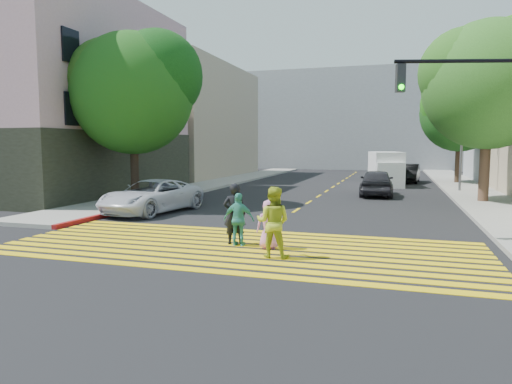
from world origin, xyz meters
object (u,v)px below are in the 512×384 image
at_px(tree_left, 134,87).
at_px(pedestrian_extra, 239,219).
at_px(tree_right_far, 461,109).
at_px(white_sedan, 152,196).
at_px(white_van, 386,170).
at_px(silver_car, 390,170).
at_px(dark_car_parked, 408,173).
at_px(pedestrian_child, 269,224).
at_px(traffic_signal, 488,118).
at_px(pedestrian_man, 235,214).
at_px(dark_car_near, 377,182).
at_px(tree_right_near, 491,78).
at_px(pedestrian_woman, 273,222).

height_order(tree_left, pedestrian_extra, tree_left).
xyz_separation_m(tree_right_far, white_sedan, (-14.32, -19.49, -4.84)).
bearing_deg(white_van, tree_right_far, 19.65).
distance_m(pedestrian_extra, silver_car, 29.51).
bearing_deg(tree_left, pedestrian_extra, -43.20).
bearing_deg(dark_car_parked, pedestrian_child, -93.86).
height_order(dark_car_parked, traffic_signal, traffic_signal).
bearing_deg(pedestrian_man, dark_car_near, -120.97).
bearing_deg(white_van, tree_right_near, -71.66).
xyz_separation_m(tree_right_far, white_van, (-5.10, -2.87, -4.40)).
xyz_separation_m(tree_right_far, traffic_signal, (-1.90, -22.11, -1.92)).
relative_size(white_van, traffic_signal, 0.95).
bearing_deg(silver_car, pedestrian_woman, 83.58).
height_order(tree_right_near, white_van, tree_right_near).
relative_size(pedestrian_man, pedestrian_extra, 1.17).
bearing_deg(pedestrian_man, tree_left, -61.38).
distance_m(pedestrian_child, silver_car, 29.50).
bearing_deg(dark_car_near, pedestrian_man, 75.31).
bearing_deg(tree_right_far, white_van, -150.62).
xyz_separation_m(pedestrian_woman, white_sedan, (-7.00, 6.07, -0.21)).
distance_m(tree_left, tree_right_near, 17.07).
xyz_separation_m(tree_right_far, pedestrian_woman, (-7.32, -25.57, -4.64)).
distance_m(pedestrian_woman, dark_car_parked, 26.43).
bearing_deg(pedestrian_woman, tree_right_far, -106.28).
xyz_separation_m(silver_car, traffic_signal, (3.01, -26.81, 2.91)).
xyz_separation_m(tree_right_near, white_sedan, (-14.14, -7.41, -5.37)).
bearing_deg(pedestrian_extra, silver_car, -99.31).
xyz_separation_m(pedestrian_man, white_van, (3.68, 21.55, 0.25)).
bearing_deg(dark_car_near, tree_right_near, 154.87).
bearing_deg(tree_left, silver_car, 62.14).
height_order(tree_left, traffic_signal, tree_left).
bearing_deg(pedestrian_woman, dark_car_parked, -98.61).
height_order(tree_left, pedestrian_child, tree_left).
xyz_separation_m(tree_right_near, traffic_signal, (-1.71, -10.02, -2.44)).
bearing_deg(silver_car, dark_car_parked, 106.99).
height_order(tree_right_far, pedestrian_man, tree_right_far).
bearing_deg(pedestrian_child, pedestrian_woman, 92.72).
distance_m(pedestrian_man, traffic_signal, 7.76).
distance_m(pedestrian_woman, white_van, 22.80).
distance_m(pedestrian_extra, white_sedan, 7.66).
height_order(white_sedan, traffic_signal, traffic_signal).
relative_size(pedestrian_man, white_van, 0.33).
xyz_separation_m(tree_right_near, pedestrian_woman, (-7.13, -13.48, -5.16)).
height_order(silver_car, dark_car_parked, dark_car_parked).
bearing_deg(tree_right_far, dark_car_near, -118.99).
bearing_deg(pedestrian_man, traffic_signal, -179.51).
bearing_deg(pedestrian_woman, white_van, -95.89).
bearing_deg(white_sedan, pedestrian_woman, -31.46).
relative_size(pedestrian_man, dark_car_near, 0.39).
height_order(tree_right_near, dark_car_parked, tree_right_near).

